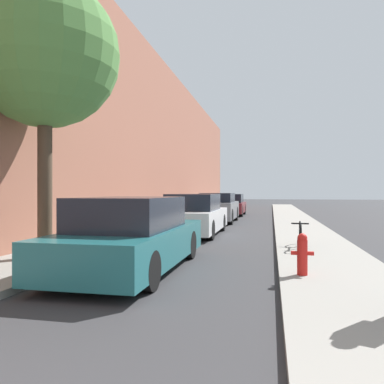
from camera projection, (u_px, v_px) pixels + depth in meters
ground_plane at (229, 227)px, 15.98m from camera, size 120.00×120.00×0.00m
sidewalk_left at (164, 224)px, 16.58m from camera, size 2.00×52.00×0.12m
sidewalk_right at (299, 227)px, 15.37m from camera, size 2.00×52.00×0.12m
building_facade_left at (135, 130)px, 16.86m from camera, size 0.70×52.00×8.55m
parked_car_teal at (132, 236)px, 7.12m from camera, size 1.79×4.56×1.40m
parked_car_white at (195, 215)px, 13.06m from camera, size 1.75×4.49×1.43m
parked_car_grey at (218, 208)px, 18.42m from camera, size 1.69×4.18×1.44m
parked_car_maroon at (230, 205)px, 23.76m from camera, size 1.82×3.99×1.36m
street_tree_near at (45, 54)px, 7.92m from camera, size 3.15×3.15×5.91m
fire_hydrant at (302, 254)px, 6.20m from camera, size 0.37×0.17×0.69m
bicycle at (300, 234)px, 9.27m from camera, size 0.44×1.53×0.62m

